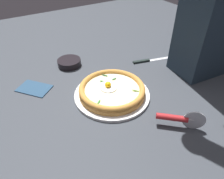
{
  "coord_description": "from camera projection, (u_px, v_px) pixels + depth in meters",
  "views": [
    {
      "loc": [
        -0.6,
        0.34,
        0.56
      ],
      "look_at": [
        -0.03,
        -0.01,
        0.03
      ],
      "focal_mm": 33.19,
      "sensor_mm": 36.0,
      "label": 1
    }
  ],
  "objects": [
    {
      "name": "pizza_plate",
      "position": [
        112.0,
        94.0,
        0.87
      ],
      "size": [
        0.32,
        0.32,
        0.01
      ],
      "primitive_type": "cylinder",
      "color": "white",
      "rests_on": "ground"
    },
    {
      "name": "table_knife",
      "position": [
        147.0,
        61.0,
        1.1
      ],
      "size": [
        0.07,
        0.22,
        0.01
      ],
      "color": "silver",
      "rests_on": "ground"
    },
    {
      "name": "pizza_cutter",
      "position": [
        178.0,
        118.0,
        0.72
      ],
      "size": [
        0.12,
        0.13,
        0.08
      ],
      "color": "silver",
      "rests_on": "ground"
    },
    {
      "name": "pizza",
      "position": [
        112.0,
        90.0,
        0.86
      ],
      "size": [
        0.27,
        0.27,
        0.05
      ],
      "color": "#CB8C3F",
      "rests_on": "pizza_plate"
    },
    {
      "name": "folded_napkin",
      "position": [
        34.0,
        88.0,
        0.91
      ],
      "size": [
        0.17,
        0.16,
        0.01
      ],
      "primitive_type": "cube",
      "rotation": [
        0.0,
        0.0,
        3.83
      ],
      "color": "navy",
      "rests_on": "ground"
    },
    {
      "name": "side_bowl",
      "position": [
        69.0,
        62.0,
        1.06
      ],
      "size": [
        0.12,
        0.12,
        0.03
      ],
      "primitive_type": "cylinder",
      "color": "black",
      "rests_on": "ground"
    },
    {
      "name": "ground_plane",
      "position": [
        107.0,
        96.0,
        0.9
      ],
      "size": [
        2.4,
        2.4,
        0.03
      ],
      "primitive_type": "cube",
      "color": "#34383F",
      "rests_on": "ground"
    }
  ]
}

